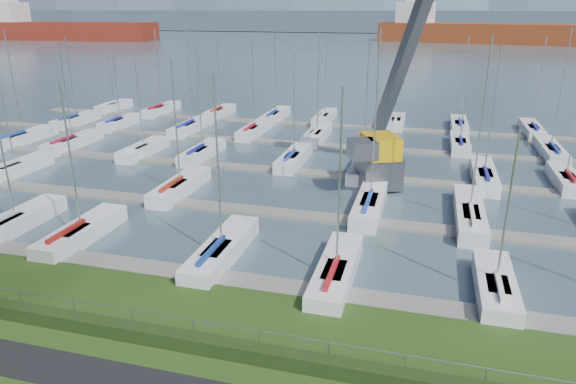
% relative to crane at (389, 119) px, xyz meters
% --- Properties ---
extents(water, '(800.00, 540.00, 0.20)m').
position_rel_crane_xyz_m(water, '(-5.03, 235.03, -5.73)').
color(water, '#445864').
extents(hedge, '(80.00, 0.70, 0.70)m').
position_rel_crane_xyz_m(hedge, '(-5.03, -25.37, -4.98)').
color(hedge, '#203212').
rests_on(hedge, grass).
extents(fence, '(80.00, 0.04, 0.04)m').
position_rel_crane_xyz_m(fence, '(-5.03, -24.97, -4.13)').
color(fence, gray).
rests_on(fence, grass).
extents(foothill, '(900.00, 80.00, 12.00)m').
position_rel_crane_xyz_m(foothill, '(-5.03, 305.03, 0.67)').
color(foothill, '#465466').
rests_on(foothill, water).
extents(docks, '(90.00, 41.60, 0.25)m').
position_rel_crane_xyz_m(docks, '(-5.03, 1.03, -5.55)').
color(docks, slate).
rests_on(docks, water).
extents(crane, '(7.88, 12.85, 22.35)m').
position_rel_crane_xyz_m(crane, '(0.00, 0.00, 0.00)').
color(crane, '#56585D').
rests_on(crane, water).
extents(cargo_ship_west, '(83.82, 23.87, 21.50)m').
position_rel_crane_xyz_m(cargo_ship_west, '(-163.41, 166.83, -1.61)').
color(cargo_ship_west, maroon).
rests_on(cargo_ship_west, water).
extents(cargo_ship_mid, '(94.96, 36.97, 21.50)m').
position_rel_crane_xyz_m(cargo_ship_mid, '(22.08, 195.50, -1.73)').
color(cargo_ship_mid, brown).
rests_on(cargo_ship_mid, water).
extents(sailboat_fleet, '(74.59, 49.01, 13.22)m').
position_rel_crane_xyz_m(sailboat_fleet, '(-6.93, 3.90, -0.00)').
color(sailboat_fleet, navy).
rests_on(sailboat_fleet, water).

